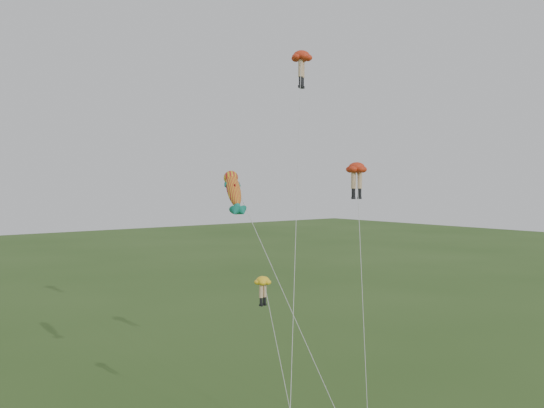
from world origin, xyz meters
TOP-DOWN VIEW (x-y plane):
  - legs_kite_red_high at (7.15, 8.24)m, footprint 9.16×9.33m
  - legs_kite_red_mid at (6.15, 1.94)m, footprint 3.96×4.86m
  - legs_kite_yellow at (-1.95, 0.77)m, footprint 1.22×3.16m
  - fish_kite at (-1.02, 4.84)m, footprint 3.25×9.48m

SIDE VIEW (x-z plane):
  - legs_kite_yellow at x=-1.95m, z-range 3.95..13.48m
  - fish_kite at x=-1.02m, z-range 6.28..21.64m
  - legs_kite_red_mid at x=6.15m, z-range 7.03..22.68m
  - legs_kite_red_high at x=7.15m, z-range 10.93..34.62m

